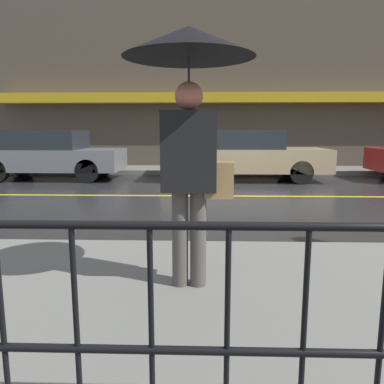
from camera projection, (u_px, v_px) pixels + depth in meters
The scene contains 8 objects.
ground_plane at pixel (249, 196), 8.38m from camera, with size 80.00×80.00×0.00m, color #262628.
sidewalk_near at pixel (334, 311), 2.91m from camera, with size 28.00×3.20×0.15m.
sidewalk_far at pixel (233, 170), 13.14m from camera, with size 28.00×1.81×0.15m.
lane_marking at pixel (249, 196), 8.38m from camera, with size 25.20×0.12×0.01m.
building_storefront at pixel (232, 78), 13.62m from camera, with size 28.00×0.85×6.75m.
pedestrian at pixel (190, 86), 2.97m from camera, with size 1.05×1.05×2.12m.
car_grey at pixel (50, 154), 11.18m from camera, with size 4.18×1.76×1.46m.
car_tan at pixel (242, 155), 11.00m from camera, with size 4.76×1.84×1.47m.
Camera 1 is at (-1.02, -8.28, 1.47)m, focal length 35.00 mm.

